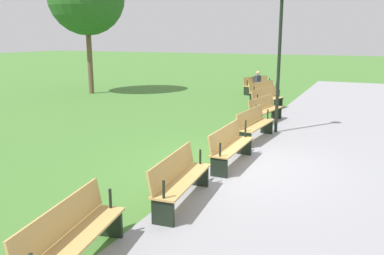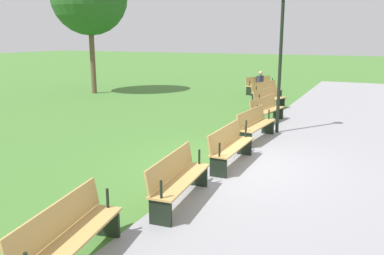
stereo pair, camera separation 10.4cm
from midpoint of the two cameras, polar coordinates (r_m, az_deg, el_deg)
name	(u,v)px [view 1 (the left image)]	position (r m, az deg, el deg)	size (l,w,h in m)	color
ground_plane	(232,165)	(9.39, 5.50, -5.34)	(120.00, 120.00, 0.00)	#477A33
path_paving	(337,179)	(8.97, 19.75, -6.94)	(39.16, 5.51, 0.01)	#939399
bench_0	(257,84)	(21.33, 9.22, 6.13)	(1.97, 1.24, 0.89)	tan
bench_1	(264,91)	(18.90, 10.09, 5.24)	(1.99, 1.10, 0.89)	tan
bench_2	(267,99)	(16.45, 10.49, 4.11)	(2.00, 0.95, 0.89)	tan
bench_3	(265,109)	(14.01, 10.17, 2.61)	(2.00, 0.80, 0.89)	tan
bench_4	(254,124)	(11.61, 8.68, 0.55)	(1.98, 0.64, 0.89)	tan
bench_5	(230,145)	(9.28, 5.16, -2.48)	(1.95, 0.47, 0.89)	tan
bench_6	(179,178)	(7.14, -2.24, -7.20)	(1.98, 0.64, 0.89)	tan
bench_7	(72,235)	(5.43, -17.36, -14.56)	(2.00, 0.80, 0.89)	tan
person_seated	(259,82)	(21.18, 9.43, 6.50)	(0.49, 0.60, 1.20)	#2D3347
lamp_post	(280,36)	(12.44, 12.30, 12.76)	(0.32, 0.32, 4.30)	black
trash_bin	(263,83)	(22.79, 10.01, 6.27)	(0.47, 0.47, 0.76)	black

